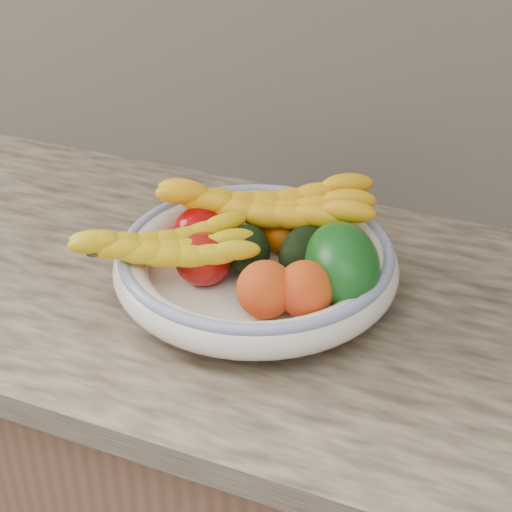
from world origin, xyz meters
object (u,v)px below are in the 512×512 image
object	(u,v)px
green_mango	(342,265)
banana_bunch_back	(265,211)
banana_bunch_front	(165,251)
fruit_bowl	(256,263)

from	to	relation	value
green_mango	banana_bunch_back	bearing A→B (deg)	119.41
banana_bunch_front	green_mango	bearing A→B (deg)	-19.24
fruit_bowl	banana_bunch_front	xyz separation A→B (m)	(-0.10, -0.07, 0.03)
fruit_bowl	banana_bunch_front	bearing A→B (deg)	-146.29
green_mango	banana_bunch_front	size ratio (longest dim) A/B	0.56
banana_bunch_back	banana_bunch_front	bearing A→B (deg)	-138.85
green_mango	banana_bunch_back	xyz separation A→B (m)	(-0.14, 0.07, 0.01)
green_mango	banana_bunch_back	world-z (taller)	green_mango
banana_bunch_back	banana_bunch_front	world-z (taller)	banana_bunch_back
fruit_bowl	green_mango	size ratio (longest dim) A/B	2.70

